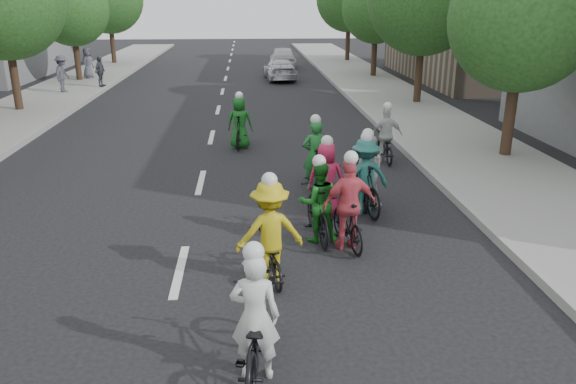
{
  "coord_description": "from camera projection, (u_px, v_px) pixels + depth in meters",
  "views": [
    {
      "loc": [
        1.24,
        -8.9,
        4.49
      ],
      "look_at": [
        1.98,
        1.18,
        1.0
      ],
      "focal_mm": 35.0,
      "sensor_mm": 36.0,
      "label": 1
    }
  ],
  "objects": [
    {
      "name": "ground",
      "position": [
        180.0,
        271.0,
        9.77
      ],
      "size": [
        120.0,
        120.0,
        0.0
      ],
      "primitive_type": "plane",
      "color": "black",
      "rests_on": "ground"
    },
    {
      "name": "curb_left",
      "position": [
        30.0,
        138.0,
        18.75
      ],
      "size": [
        0.18,
        80.0,
        0.18
      ],
      "primitive_type": "cube",
      "color": "#999993",
      "rests_on": "ground"
    },
    {
      "name": "sidewalk_right",
      "position": [
        440.0,
        131.0,
        19.72
      ],
      "size": [
        4.0,
        80.0,
        0.15
      ],
      "primitive_type": "cube",
      "color": "gray",
      "rests_on": "ground"
    },
    {
      "name": "curb_right",
      "position": [
        386.0,
        132.0,
        19.58
      ],
      "size": [
        0.18,
        80.0,
        0.18
      ],
      "primitive_type": "cube",
      "color": "#999993",
      "rests_on": "ground"
    },
    {
      "name": "bldg_se",
      "position": [
        502.0,
        8.0,
        32.19
      ],
      "size": [
        10.0,
        14.0,
        8.0
      ],
      "primitive_type": "cube",
      "color": "gray",
      "rests_on": "ground"
    },
    {
      "name": "tree_l_4",
      "position": [
        71.0,
        9.0,
        30.53
      ],
      "size": [
        4.0,
        4.0,
        5.97
      ],
      "color": "black",
      "rests_on": "ground"
    },
    {
      "name": "tree_r_0",
      "position": [
        522.0,
        19.0,
        15.3
      ],
      "size": [
        4.0,
        4.0,
        5.97
      ],
      "color": "black",
      "rests_on": "ground"
    },
    {
      "name": "tree_r_2",
      "position": [
        376.0,
        8.0,
        32.27
      ],
      "size": [
        4.0,
        4.0,
        5.97
      ],
      "color": "black",
      "rests_on": "ground"
    },
    {
      "name": "cyclist_0",
      "position": [
        255.0,
        330.0,
        6.96
      ],
      "size": [
        0.9,
        1.98,
        1.83
      ],
      "rotation": [
        0.0,
        0.0,
        3.02
      ],
      "color": "black",
      "rests_on": "ground"
    },
    {
      "name": "cyclist_1",
      "position": [
        318.0,
        207.0,
        10.86
      ],
      "size": [
        0.82,
        1.89,
        1.74
      ],
      "rotation": [
        0.0,
        0.0,
        3.23
      ],
      "color": "black",
      "rests_on": "ground"
    },
    {
      "name": "cyclist_2",
      "position": [
        270.0,
        240.0,
        9.26
      ],
      "size": [
        1.23,
        1.6,
        1.9
      ],
      "rotation": [
        0.0,
        0.0,
        3.32
      ],
      "color": "black",
      "rests_on": "ground"
    },
    {
      "name": "cyclist_3",
      "position": [
        349.0,
        212.0,
        10.5
      ],
      "size": [
        1.09,
        1.62,
        1.91
      ],
      "rotation": [
        0.0,
        0.0,
        3.32
      ],
      "color": "black",
      "rests_on": "ground"
    },
    {
      "name": "cyclist_4",
      "position": [
        326.0,
        187.0,
        12.18
      ],
      "size": [
        0.96,
        1.94,
        1.78
      ],
      "rotation": [
        0.0,
        0.0,
        2.97
      ],
      "color": "black",
      "rests_on": "ground"
    },
    {
      "name": "cyclist_5",
      "position": [
        315.0,
        163.0,
        13.86
      ],
      "size": [
        0.65,
        1.79,
        1.87
      ],
      "rotation": [
        0.0,
        0.0,
        3.2
      ],
      "color": "black",
      "rests_on": "ground"
    },
    {
      "name": "cyclist_6",
      "position": [
        365.0,
        178.0,
        12.64
      ],
      "size": [
        0.89,
        1.6,
        1.82
      ],
      "rotation": [
        0.0,
        0.0,
        3.0
      ],
      "color": "black",
      "rests_on": "ground"
    },
    {
      "name": "cyclist_7",
      "position": [
        364.0,
        181.0,
        12.24
      ],
      "size": [
        1.19,
        1.95,
        1.84
      ],
      "rotation": [
        0.0,
        0.0,
        3.33
      ],
      "color": "black",
      "rests_on": "ground"
    },
    {
      "name": "cyclist_8",
      "position": [
        385.0,
        141.0,
        16.18
      ],
      "size": [
        0.94,
        1.65,
        1.75
      ],
      "rotation": [
        0.0,
        0.0,
        3.15
      ],
      "color": "black",
      "rests_on": "ground"
    },
    {
      "name": "cyclist_9",
      "position": [
        240.0,
        127.0,
        17.7
      ],
      "size": [
        0.85,
        1.82,
        1.78
      ],
      "rotation": [
        0.0,
        0.0,
        3.02
      ],
      "color": "black",
      "rests_on": "ground"
    },
    {
      "name": "follow_car_lead",
      "position": [
        280.0,
        69.0,
        32.58
      ],
      "size": [
        1.91,
        4.2,
        1.19
      ],
      "primitive_type": "imported",
      "rotation": [
        0.0,
        0.0,
        3.2
      ],
      "color": "silver",
      "rests_on": "ground"
    },
    {
      "name": "follow_car_trail",
      "position": [
        283.0,
        57.0,
        38.01
      ],
      "size": [
        1.84,
        4.32,
        1.46
      ],
      "primitive_type": "imported",
      "rotation": [
        0.0,
        0.0,
        3.11
      ],
      "color": "silver",
      "rests_on": "ground"
    },
    {
      "name": "spectator_0",
      "position": [
        62.0,
        74.0,
        27.27
      ],
      "size": [
        0.81,
        1.23,
        1.78
      ],
      "primitive_type": "imported",
      "rotation": [
        0.0,
        0.0,
        1.44
      ],
      "color": "#4A4955",
      "rests_on": "sidewalk_left"
    },
    {
      "name": "spectator_1",
      "position": [
        100.0,
        72.0,
        28.97
      ],
      "size": [
        0.59,
        0.98,
        1.56
      ],
      "primitive_type": "imported",
      "rotation": [
        0.0,
        0.0,
        1.33
      ],
      "color": "#454651",
      "rests_on": "sidewalk_left"
    },
    {
      "name": "spectator_2",
      "position": [
        88.0,
        63.0,
        32.16
      ],
      "size": [
        0.76,
        0.95,
        1.69
      ],
      "primitive_type": "imported",
      "rotation": [
        0.0,
        0.0,
        1.27
      ],
      "color": "#545462",
      "rests_on": "sidewalk_left"
    }
  ]
}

